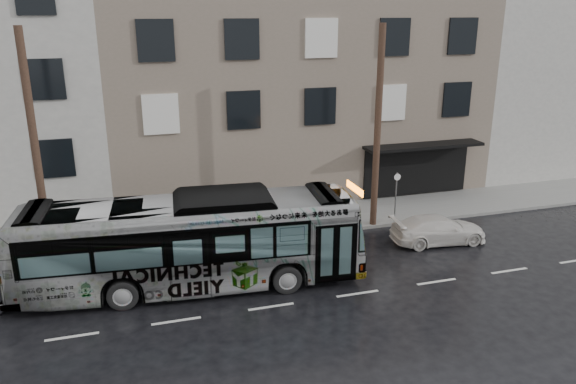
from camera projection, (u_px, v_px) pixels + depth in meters
The scene contains 10 objects.
ground at pixel (254, 275), 21.43m from camera, with size 120.00×120.00×0.00m, color black.
sidewalk at pixel (229, 228), 25.86m from camera, with size 90.00×3.60×0.15m, color gray.
building_taupe at pixel (285, 85), 32.67m from camera, with size 20.00×12.00×11.00m, color gray.
building_filler at pixel (555, 67), 37.74m from camera, with size 18.00×12.00×12.00m, color beige.
utility_pole_front at pixel (378, 129), 24.78m from camera, with size 0.30×0.30×9.00m, color #483024.
utility_pole_rear at pixel (36, 151), 20.93m from camera, with size 0.30×0.30×9.00m, color #483024.
sign_post at pixel (396, 197), 26.10m from camera, with size 0.06×0.06×2.40m, color slate.
bus at pixel (191, 242), 20.12m from camera, with size 2.89×12.36×3.44m, color #B2B2B2.
white_sedan at pixel (438, 229), 24.29m from camera, with size 1.69×4.15×1.20m, color silver.
dark_sedan at pixel (34, 287), 19.16m from camera, with size 1.35×3.86×1.27m, color black.
Camera 1 is at (-4.36, -18.94, 9.65)m, focal length 35.00 mm.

